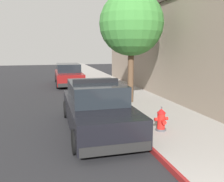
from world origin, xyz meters
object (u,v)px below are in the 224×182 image
object	(u,v)px
police_cruiser	(96,107)
parked_car_silver_ahead	(69,75)
street_tree	(131,24)
fire_hydrant	(161,120)

from	to	relation	value
police_cruiser	parked_car_silver_ahead	world-z (taller)	police_cruiser
police_cruiser	street_tree	xyz separation A→B (m)	(2.25, 3.06, 3.02)
police_cruiser	fire_hydrant	size ratio (longest dim) A/B	6.37
police_cruiser	parked_car_silver_ahead	distance (m)	10.43
police_cruiser	fire_hydrant	bearing A→B (deg)	-29.73
fire_hydrant	street_tree	xyz separation A→B (m)	(0.41, 4.10, 3.28)
parked_car_silver_ahead	fire_hydrant	xyz separation A→B (m)	(1.93, -11.48, -0.25)
fire_hydrant	parked_car_silver_ahead	bearing A→B (deg)	99.55
police_cruiser	fire_hydrant	world-z (taller)	police_cruiser
police_cruiser	parked_car_silver_ahead	size ratio (longest dim) A/B	1.00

